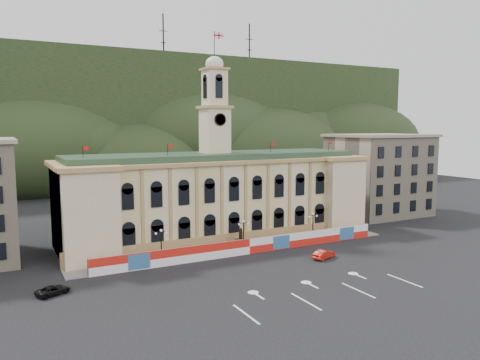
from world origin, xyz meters
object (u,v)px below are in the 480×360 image
statue (241,243)px  black_suv (53,290)px  red_sedan (324,254)px  lamp_center (243,233)px

statue → black_suv: bearing=-165.3°
red_sedan → black_suv: (-38.98, 2.83, -0.13)m
lamp_center → red_sedan: size_ratio=1.13×
statue → red_sedan: (8.98, -10.71, -0.48)m
black_suv → red_sedan: bearing=-117.8°
statue → red_sedan: size_ratio=0.82×
lamp_center → red_sedan: lamp_center is taller
lamp_center → black_suv: (-30.00, -6.87, -2.50)m
statue → red_sedan: 13.98m
red_sedan → black_suv: red_sedan is taller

